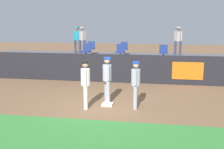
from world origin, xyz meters
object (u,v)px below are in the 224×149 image
object	(u,v)px
seat_back_left	(91,47)
seat_front_left	(87,50)
player_runner_visitor	(107,77)
player_coach_visitor	(136,81)
spectator_hooded	(82,38)
seat_front_center	(120,51)
first_base	(108,104)
player_fielder_home	(86,81)
spectator_casual	(77,38)
spectator_capped	(178,39)
seat_back_center	(124,48)
seat_front_right	(163,51)

from	to	relation	value
seat_back_left	seat_front_left	bearing A→B (deg)	-83.86
player_runner_visitor	player_coach_visitor	distance (m)	1.25
spectator_hooded	seat_front_center	bearing A→B (deg)	130.87
first_base	player_fielder_home	distance (m)	1.28
seat_front_left	spectator_casual	size ratio (longest dim) A/B	0.48
player_coach_visitor	seat_front_center	world-z (taller)	seat_front_center
first_base	spectator_capped	world-z (taller)	spectator_capped
spectator_casual	first_base	bearing A→B (deg)	122.30
first_base	seat_back_center	size ratio (longest dim) A/B	0.48
seat_back_center	spectator_casual	world-z (taller)	spectator_casual
seat_front_right	seat_back_center	world-z (taller)	same
player_fielder_home	player_coach_visitor	distance (m)	1.81
player_fielder_home	spectator_hooded	world-z (taller)	spectator_hooded
first_base	player_fielder_home	size ratio (longest dim) A/B	0.23
first_base	player_coach_visitor	bearing A→B (deg)	-7.45
seat_front_center	seat_back_center	world-z (taller)	same
player_coach_visitor	spectator_casual	world-z (taller)	spectator_casual
seat_front_center	seat_back_center	size ratio (longest dim) A/B	1.00
player_runner_visitor	spectator_hooded	size ratio (longest dim) A/B	1.02
seat_front_left	seat_back_left	bearing A→B (deg)	96.14
player_coach_visitor	player_runner_visitor	bearing A→B (deg)	-116.63
player_coach_visitor	seat_front_right	size ratio (longest dim) A/B	2.04
seat_front_right	spectator_capped	distance (m)	2.76
seat_back_left	player_fielder_home	bearing A→B (deg)	-77.40
seat_front_left	spectator_hooded	xyz separation A→B (m)	(-0.95, 2.51, 0.54)
first_base	spectator_capped	size ratio (longest dim) A/B	0.23
player_coach_visitor	seat_front_center	xyz separation A→B (m)	(-1.37, 5.72, 0.50)
player_coach_visitor	seat_front_left	distance (m)	6.64
player_fielder_home	seat_front_center	xyz separation A→B (m)	(0.42, 6.00, 0.49)
seat_front_right	spectator_casual	xyz separation A→B (m)	(-5.66, 2.52, 0.54)
seat_back_center	seat_front_left	distance (m)	2.64
first_base	seat_front_center	distance (m)	5.78
player_runner_visitor	seat_back_left	xyz separation A→B (m)	(-2.39, 7.02, 0.46)
player_fielder_home	seat_back_center	bearing A→B (deg)	163.70
player_runner_visitor	spectator_casual	world-z (taller)	spectator_casual
first_base	spectator_casual	bearing A→B (deg)	113.82
seat_front_right	first_base	bearing A→B (deg)	-110.46
player_fielder_home	spectator_hooded	bearing A→B (deg)	-177.07
seat_front_right	player_runner_visitor	bearing A→B (deg)	-112.54
player_runner_visitor	player_fielder_home	bearing A→B (deg)	-62.54
player_runner_visitor	spectator_capped	size ratio (longest dim) A/B	1.01
spectator_capped	seat_front_left	bearing A→B (deg)	29.60
first_base	seat_front_right	bearing A→B (deg)	69.54
seat_front_left	spectator_capped	world-z (taller)	spectator_capped
seat_front_center	seat_front_right	world-z (taller)	same
first_base	spectator_hooded	bearing A→B (deg)	111.75
player_coach_visitor	seat_front_center	bearing A→B (deg)	-169.48
player_coach_visitor	seat_back_center	bearing A→B (deg)	-172.35
seat_back_center	seat_front_left	size ratio (longest dim) A/B	1.00
player_coach_visitor	spectator_casual	bearing A→B (deg)	-153.52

